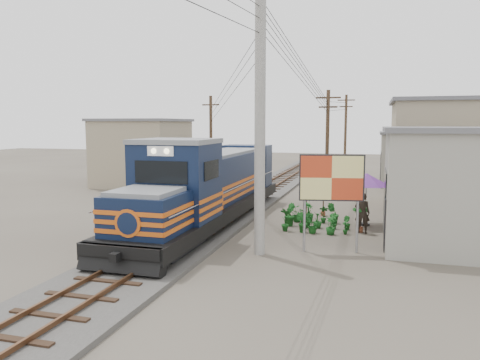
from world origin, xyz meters
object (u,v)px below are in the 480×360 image
(market_umbrella, at_px, (366,179))
(vendor, at_px, (362,213))
(billboard, at_px, (332,180))
(locomotive, at_px, (209,188))

(market_umbrella, bearing_deg, vendor, -93.46)
(billboard, xyz_separation_m, market_umbrella, (1.17, 5.24, -0.53))
(vendor, bearing_deg, billboard, 75.12)
(locomotive, relative_size, market_umbrella, 6.21)
(billboard, distance_m, market_umbrella, 5.40)
(market_umbrella, xyz_separation_m, vendor, (-0.10, -1.72, -1.30))
(locomotive, distance_m, billboard, 6.87)
(locomotive, xyz_separation_m, billboard, (6.01, -3.20, 0.96))
(billboard, height_order, market_umbrella, billboard)
(market_umbrella, distance_m, vendor, 2.16)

